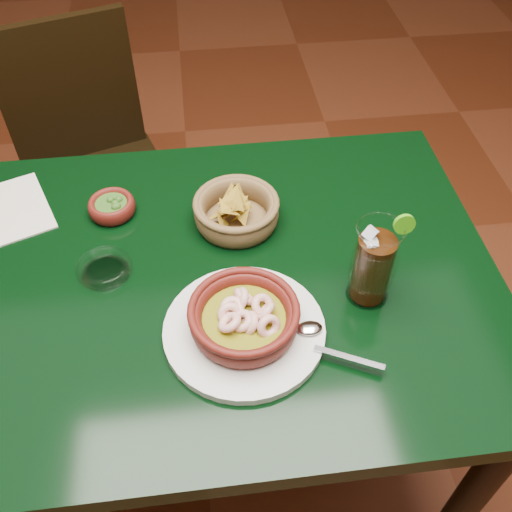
{
  "coord_description": "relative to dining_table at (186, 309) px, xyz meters",
  "views": [
    {
      "loc": [
        0.05,
        -0.71,
        1.56
      ],
      "look_at": [
        0.14,
        -0.02,
        0.81
      ],
      "focal_mm": 40.0,
      "sensor_mm": 36.0,
      "label": 1
    }
  ],
  "objects": [
    {
      "name": "cola_drink",
      "position": [
        0.34,
        -0.08,
        0.18
      ],
      "size": [
        0.17,
        0.17,
        0.19
      ],
      "color": "white",
      "rests_on": "dining_table"
    },
    {
      "name": "dining_chair",
      "position": [
        -0.26,
        0.7,
        -0.16
      ],
      "size": [
        0.52,
        0.52,
        0.89
      ],
      "color": "black",
      "rests_on": "ground"
    },
    {
      "name": "guacamole_ramekin",
      "position": [
        -0.13,
        0.19,
        0.12
      ],
      "size": [
        0.12,
        0.12,
        0.04
      ],
      "color": "#4F130E",
      "rests_on": "dining_table"
    },
    {
      "name": "ground",
      "position": [
        0.0,
        0.0,
        -0.65
      ],
      "size": [
        7.0,
        7.0,
        0.0
      ],
      "primitive_type": "plane",
      "color": "#471C0C",
      "rests_on": "ground"
    },
    {
      "name": "shrimp_plate",
      "position": [
        0.11,
        -0.14,
        0.13
      ],
      "size": [
        0.36,
        0.28,
        0.08
      ],
      "color": "silver",
      "rests_on": "dining_table"
    },
    {
      "name": "dining_table",
      "position": [
        0.0,
        0.0,
        0.0
      ],
      "size": [
        1.2,
        0.8,
        0.75
      ],
      "color": "black",
      "rests_on": "ground"
    },
    {
      "name": "glass_ashtray",
      "position": [
        -0.14,
        0.03,
        0.11
      ],
      "size": [
        0.11,
        0.11,
        0.03
      ],
      "color": "white",
      "rests_on": "dining_table"
    },
    {
      "name": "chip_basket",
      "position": [
        0.12,
        0.13,
        0.13
      ],
      "size": [
        0.21,
        0.21,
        0.11
      ],
      "color": "brown",
      "rests_on": "dining_table"
    },
    {
      "name": "paper_menu",
      "position": [
        -0.35,
        0.23,
        0.1
      ],
      "size": [
        0.21,
        0.24,
        0.0
      ],
      "color": "beige",
      "rests_on": "dining_table"
    }
  ]
}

